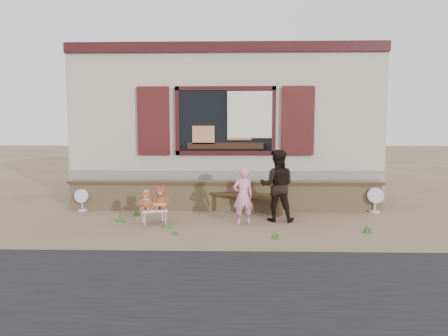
{
  "coord_description": "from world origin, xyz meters",
  "views": [
    {
      "loc": [
        0.2,
        -7.42,
        1.78
      ],
      "look_at": [
        0.0,
        0.6,
        1.0
      ],
      "focal_mm": 30.0,
      "sensor_mm": 36.0,
      "label": 1
    }
  ],
  "objects_px": {
    "bench": "(246,199)",
    "child": "(243,196)",
    "teddy_bear_left": "(146,200)",
    "teddy_bear_right": "(161,197)",
    "folding_chair": "(154,210)",
    "adult": "(277,186)"
  },
  "relations": [
    {
      "from": "bench",
      "to": "adult",
      "type": "bearing_deg",
      "value": -30.86
    },
    {
      "from": "bench",
      "to": "folding_chair",
      "type": "height_order",
      "value": "bench"
    },
    {
      "from": "bench",
      "to": "child",
      "type": "distance_m",
      "value": 1.08
    },
    {
      "from": "folding_chair",
      "to": "teddy_bear_left",
      "type": "distance_m",
      "value": 0.25
    },
    {
      "from": "teddy_bear_right",
      "to": "adult",
      "type": "xyz_separation_m",
      "value": [
        2.29,
        0.22,
        0.2
      ]
    },
    {
      "from": "teddy_bear_left",
      "to": "adult",
      "type": "distance_m",
      "value": 2.58
    },
    {
      "from": "bench",
      "to": "folding_chair",
      "type": "xyz_separation_m",
      "value": [
        -1.84,
        -1.02,
        -0.05
      ]
    },
    {
      "from": "teddy_bear_left",
      "to": "teddy_bear_right",
      "type": "distance_m",
      "value": 0.28
    },
    {
      "from": "bench",
      "to": "child",
      "type": "xyz_separation_m",
      "value": [
        -0.1,
        -1.05,
        0.24
      ]
    },
    {
      "from": "child",
      "to": "bench",
      "type": "bearing_deg",
      "value": -112.22
    },
    {
      "from": "teddy_bear_left",
      "to": "child",
      "type": "bearing_deg",
      "value": -19.94
    },
    {
      "from": "folding_chair",
      "to": "teddy_bear_right",
      "type": "xyz_separation_m",
      "value": [
        0.13,
        0.05,
        0.25
      ]
    },
    {
      "from": "folding_chair",
      "to": "child",
      "type": "height_order",
      "value": "child"
    },
    {
      "from": "folding_chair",
      "to": "teddy_bear_left",
      "type": "bearing_deg",
      "value": 180.0
    },
    {
      "from": "teddy_bear_left",
      "to": "child",
      "type": "height_order",
      "value": "child"
    },
    {
      "from": "teddy_bear_right",
      "to": "child",
      "type": "distance_m",
      "value": 1.6
    },
    {
      "from": "adult",
      "to": "teddy_bear_left",
      "type": "bearing_deg",
      "value": 14.13
    },
    {
      "from": "folding_chair",
      "to": "teddy_bear_right",
      "type": "distance_m",
      "value": 0.29
    },
    {
      "from": "child",
      "to": "teddy_bear_left",
      "type": "bearing_deg",
      "value": -15.93
    },
    {
      "from": "bench",
      "to": "teddy_bear_left",
      "type": "distance_m",
      "value": 2.25
    },
    {
      "from": "bench",
      "to": "teddy_bear_left",
      "type": "relative_size",
      "value": 4.55
    },
    {
      "from": "folding_chair",
      "to": "child",
      "type": "distance_m",
      "value": 1.76
    }
  ]
}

